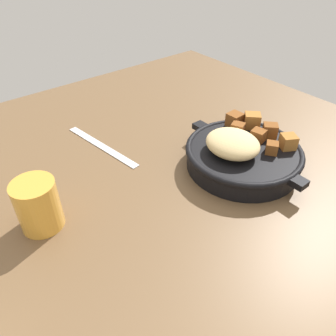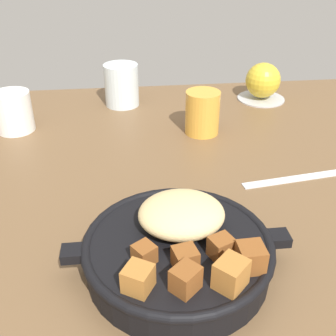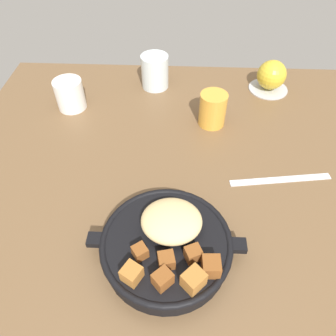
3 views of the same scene
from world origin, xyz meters
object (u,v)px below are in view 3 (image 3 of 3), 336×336
at_px(white_creamer_pitcher, 70,94).
at_px(cast_iron_skillet, 167,243).
at_px(butter_knife, 280,179).
at_px(juice_glass_amber, 213,109).
at_px(water_glass_tall, 155,72).
at_px(red_apple, 272,75).

bearing_deg(white_creamer_pitcher, cast_iron_skillet, -56.82).
bearing_deg(butter_knife, white_creamer_pitcher, 146.69).
distance_m(juice_glass_amber, white_creamer_pitcher, 0.36).
bearing_deg(water_glass_tall, red_apple, -0.50).
bearing_deg(white_creamer_pitcher, juice_glass_amber, -7.93).
bearing_deg(cast_iron_skillet, juice_glass_amber, 75.50).
bearing_deg(white_creamer_pitcher, butter_knife, -25.17).
height_order(red_apple, juice_glass_amber, red_apple).
height_order(cast_iron_skillet, butter_knife, cast_iron_skillet).
distance_m(red_apple, white_creamer_pitcher, 0.54).
distance_m(juice_glass_amber, water_glass_tall, 0.22).
relative_size(red_apple, white_creamer_pitcher, 1.01).
bearing_deg(cast_iron_skillet, white_creamer_pitcher, 123.18).
distance_m(red_apple, juice_glass_amber, 0.23).
height_order(water_glass_tall, white_creamer_pitcher, water_glass_tall).
height_order(cast_iron_skillet, juice_glass_amber, juice_glass_amber).
relative_size(juice_glass_amber, water_glass_tall, 0.91).
distance_m(red_apple, butter_knife, 0.34).
distance_m(water_glass_tall, white_creamer_pitcher, 0.24).
relative_size(butter_knife, white_creamer_pitcher, 2.77).
bearing_deg(red_apple, cast_iron_skillet, -116.76).
xyz_separation_m(red_apple, white_creamer_pitcher, (-0.53, -0.11, -0.01)).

